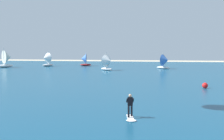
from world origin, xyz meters
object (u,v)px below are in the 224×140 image
(sailboat_center_horizon, at_px, (108,62))
(marker_buoy, at_px, (205,85))
(sailboat_trailing, at_px, (165,61))
(sailboat_anchored_offshore, at_px, (7,59))
(sailboat_far_right, at_px, (84,60))
(kitesurfer, at_px, (130,110))
(sailboat_mid_right, at_px, (46,59))

(sailboat_center_horizon, xyz_separation_m, marker_buoy, (16.22, -24.98, -1.49))
(sailboat_trailing, relative_size, marker_buoy, 5.61)
(sailboat_center_horizon, bearing_deg, sailboat_anchored_offshore, 167.28)
(sailboat_trailing, height_order, sailboat_anchored_offshore, sailboat_anchored_offshore)
(sailboat_far_right, bearing_deg, kitesurfer, -72.34)
(kitesurfer, bearing_deg, sailboat_anchored_offshore, 127.61)
(kitesurfer, xyz_separation_m, marker_buoy, (7.90, 15.60, -0.25))
(sailboat_center_horizon, bearing_deg, sailboat_mid_right, 148.93)
(sailboat_center_horizon, xyz_separation_m, sailboat_mid_right, (-19.14, 11.54, 0.08))
(sailboat_far_right, bearing_deg, sailboat_center_horizon, -57.90)
(sailboat_far_right, xyz_separation_m, sailboat_anchored_offshore, (-18.44, -8.61, 0.55))
(sailboat_trailing, distance_m, sailboat_far_right, 23.54)
(sailboat_mid_right, distance_m, marker_buoy, 50.86)
(kitesurfer, xyz_separation_m, sailboat_far_right, (-17.65, 55.45, 1.14))
(kitesurfer, height_order, sailboat_mid_right, sailboat_mid_right)
(sailboat_mid_right, xyz_separation_m, marker_buoy, (35.36, -36.52, -1.57))
(sailboat_trailing, xyz_separation_m, sailboat_mid_right, (-31.89, 4.84, 0.12))
(sailboat_far_right, distance_m, sailboat_anchored_offshore, 20.35)
(sailboat_far_right, height_order, marker_buoy, sailboat_far_right)
(kitesurfer, xyz_separation_m, sailboat_center_horizon, (-8.32, 40.58, 1.24))
(kitesurfer, distance_m, sailboat_center_horizon, 41.44)
(sailboat_far_right, xyz_separation_m, marker_buoy, (25.55, -39.85, -1.39))
(kitesurfer, height_order, sailboat_anchored_offshore, sailboat_anchored_offshore)
(sailboat_far_right, bearing_deg, sailboat_trailing, -20.32)
(sailboat_center_horizon, relative_size, sailboat_far_right, 1.06)
(kitesurfer, height_order, marker_buoy, kitesurfer)
(kitesurfer, bearing_deg, sailboat_center_horizon, 101.59)
(sailboat_anchored_offshore, bearing_deg, sailboat_mid_right, 31.45)
(sailboat_trailing, height_order, sailboat_center_horizon, sailboat_center_horizon)
(sailboat_trailing, xyz_separation_m, sailboat_anchored_offshore, (-40.51, -0.43, 0.48))
(sailboat_mid_right, relative_size, sailboat_anchored_offshore, 0.84)
(sailboat_far_right, bearing_deg, sailboat_mid_right, -161.24)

